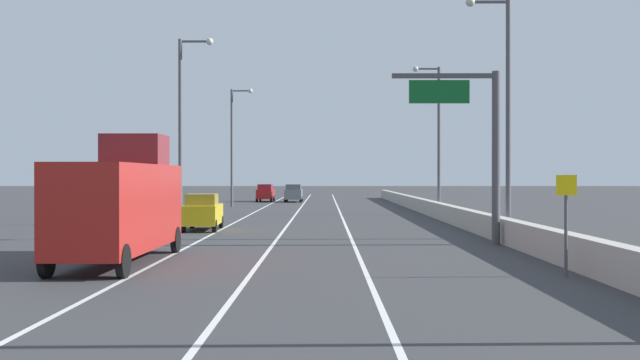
{
  "coord_description": "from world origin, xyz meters",
  "views": [
    {
      "loc": [
        0.23,
        -4.29,
        2.97
      ],
      "look_at": [
        -0.1,
        52.08,
        2.68
      ],
      "focal_mm": 43.04,
      "sensor_mm": 36.0,
      "label": 1
    }
  ],
  "objects_px": {
    "car_red_1": "(265,193)",
    "overhead_sign_gantry": "(479,135)",
    "speed_advisory_sign": "(566,217)",
    "box_truck": "(121,203)",
    "lamp_post_right_second": "(503,102)",
    "lamp_post_right_third": "(436,130)",
    "car_gray_2": "(294,193)",
    "car_yellow_0": "(203,212)",
    "lamp_post_left_mid": "(184,119)",
    "lamp_post_left_far": "(234,140)"
  },
  "relations": [
    {
      "from": "lamp_post_right_second",
      "to": "speed_advisory_sign",
      "type": "bearing_deg",
      "value": -95.6
    },
    {
      "from": "lamp_post_right_second",
      "to": "lamp_post_left_mid",
      "type": "xyz_separation_m",
      "value": [
        -17.03,
        10.51,
        0.0
      ]
    },
    {
      "from": "lamp_post_left_far",
      "to": "car_yellow_0",
      "type": "xyz_separation_m",
      "value": [
        2.04,
        -31.94,
        -5.48
      ]
    },
    {
      "from": "lamp_post_left_far",
      "to": "lamp_post_left_mid",
      "type": "bearing_deg",
      "value": -89.72
    },
    {
      "from": "car_gray_2",
      "to": "car_yellow_0",
      "type": "bearing_deg",
      "value": -93.9
    },
    {
      "from": "lamp_post_right_third",
      "to": "lamp_post_left_mid",
      "type": "relative_size",
      "value": 1.0
    },
    {
      "from": "car_red_1",
      "to": "lamp_post_left_mid",
      "type": "bearing_deg",
      "value": -92.3
    },
    {
      "from": "lamp_post_right_third",
      "to": "speed_advisory_sign",
      "type": "bearing_deg",
      "value": -92.27
    },
    {
      "from": "overhead_sign_gantry",
      "to": "lamp_post_left_mid",
      "type": "distance_m",
      "value": 20.53
    },
    {
      "from": "lamp_post_right_third",
      "to": "lamp_post_left_far",
      "type": "relative_size",
      "value": 1.0
    },
    {
      "from": "lamp_post_right_second",
      "to": "car_gray_2",
      "type": "relative_size",
      "value": 2.37
    },
    {
      "from": "box_truck",
      "to": "car_gray_2",
      "type": "bearing_deg",
      "value": 86.86
    },
    {
      "from": "lamp_post_left_mid",
      "to": "car_gray_2",
      "type": "relative_size",
      "value": 2.37
    },
    {
      "from": "overhead_sign_gantry",
      "to": "lamp_post_left_mid",
      "type": "height_order",
      "value": "lamp_post_left_mid"
    },
    {
      "from": "lamp_post_right_second",
      "to": "lamp_post_left_mid",
      "type": "bearing_deg",
      "value": 148.33
    },
    {
      "from": "lamp_post_left_mid",
      "to": "lamp_post_left_far",
      "type": "bearing_deg",
      "value": 90.28
    },
    {
      "from": "lamp_post_right_second",
      "to": "box_truck",
      "type": "xyz_separation_m",
      "value": [
        -15.37,
        -10.2,
        -4.42
      ]
    },
    {
      "from": "box_truck",
      "to": "car_red_1",
      "type": "bearing_deg",
      "value": 89.96
    },
    {
      "from": "lamp_post_left_mid",
      "to": "lamp_post_left_far",
      "type": "distance_m",
      "value": 27.05
    },
    {
      "from": "lamp_post_left_mid",
      "to": "car_red_1",
      "type": "relative_size",
      "value": 2.49
    },
    {
      "from": "overhead_sign_gantry",
      "to": "lamp_post_right_third",
      "type": "relative_size",
      "value": 0.66
    },
    {
      "from": "car_red_1",
      "to": "car_gray_2",
      "type": "height_order",
      "value": "car_gray_2"
    },
    {
      "from": "speed_advisory_sign",
      "to": "car_gray_2",
      "type": "height_order",
      "value": "speed_advisory_sign"
    },
    {
      "from": "lamp_post_right_second",
      "to": "overhead_sign_gantry",
      "type": "bearing_deg",
      "value": -119.68
    },
    {
      "from": "car_gray_2",
      "to": "car_red_1",
      "type": "bearing_deg",
      "value": 155.98
    },
    {
      "from": "car_gray_2",
      "to": "overhead_sign_gantry",
      "type": "bearing_deg",
      "value": -79.4
    },
    {
      "from": "overhead_sign_gantry",
      "to": "lamp_post_right_second",
      "type": "bearing_deg",
      "value": 60.32
    },
    {
      "from": "overhead_sign_gantry",
      "to": "speed_advisory_sign",
      "type": "bearing_deg",
      "value": -87.59
    },
    {
      "from": "lamp_post_right_third",
      "to": "car_yellow_0",
      "type": "relative_size",
      "value": 2.52
    },
    {
      "from": "speed_advisory_sign",
      "to": "box_truck",
      "type": "xyz_separation_m",
      "value": [
        -14.04,
        3.45,
        0.29
      ]
    },
    {
      "from": "lamp_post_right_second",
      "to": "lamp_post_right_third",
      "type": "height_order",
      "value": "same"
    },
    {
      "from": "speed_advisory_sign",
      "to": "car_red_1",
      "type": "xyz_separation_m",
      "value": [
        -14.0,
        66.6,
        -0.76
      ]
    },
    {
      "from": "speed_advisory_sign",
      "to": "car_gray_2",
      "type": "xyz_separation_m",
      "value": [
        -10.66,
        65.12,
        -0.75
      ]
    },
    {
      "from": "lamp_post_right_second",
      "to": "lamp_post_left_far",
      "type": "distance_m",
      "value": 41.3
    },
    {
      "from": "lamp_post_right_second",
      "to": "car_gray_2",
      "type": "xyz_separation_m",
      "value": [
        -11.99,
        51.46,
        -5.46
      ]
    },
    {
      "from": "lamp_post_left_far",
      "to": "box_truck",
      "type": "distance_m",
      "value": 48.0
    },
    {
      "from": "lamp_post_left_far",
      "to": "car_red_1",
      "type": "relative_size",
      "value": 2.49
    },
    {
      "from": "overhead_sign_gantry",
      "to": "lamp_post_left_far",
      "type": "xyz_separation_m",
      "value": [
        -15.38,
        40.69,
        1.74
      ]
    },
    {
      "from": "lamp_post_left_mid",
      "to": "lamp_post_left_far",
      "type": "relative_size",
      "value": 1.0
    },
    {
      "from": "car_red_1",
      "to": "overhead_sign_gantry",
      "type": "bearing_deg",
      "value": -76.41
    },
    {
      "from": "lamp_post_right_third",
      "to": "car_yellow_0",
      "type": "distance_m",
      "value": 23.41
    },
    {
      "from": "overhead_sign_gantry",
      "to": "speed_advisory_sign",
      "type": "relative_size",
      "value": 2.5
    },
    {
      "from": "lamp_post_left_far",
      "to": "car_gray_2",
      "type": "xyz_separation_m",
      "value": [
        5.17,
        13.9,
        -5.46
      ]
    },
    {
      "from": "lamp_post_left_far",
      "to": "car_red_1",
      "type": "xyz_separation_m",
      "value": [
        1.83,
        15.39,
        -5.46
      ]
    },
    {
      "from": "speed_advisory_sign",
      "to": "car_gray_2",
      "type": "relative_size",
      "value": 0.62
    },
    {
      "from": "lamp_post_left_mid",
      "to": "box_truck",
      "type": "distance_m",
      "value": 21.24
    },
    {
      "from": "overhead_sign_gantry",
      "to": "car_gray_2",
      "type": "xyz_separation_m",
      "value": [
        -10.21,
        54.59,
        -3.72
      ]
    },
    {
      "from": "overhead_sign_gantry",
      "to": "lamp_post_right_second",
      "type": "relative_size",
      "value": 0.66
    },
    {
      "from": "overhead_sign_gantry",
      "to": "car_gray_2",
      "type": "relative_size",
      "value": 1.56
    },
    {
      "from": "lamp_post_right_second",
      "to": "lamp_post_left_mid",
      "type": "distance_m",
      "value": 20.02
    }
  ]
}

